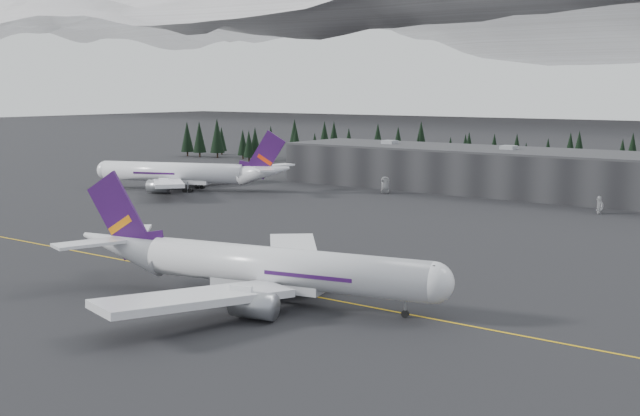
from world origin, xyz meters
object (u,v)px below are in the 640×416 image
Objects in this scene: jet_main at (252,266)px; gse_vehicle_b at (600,211)px; terminal at (541,173)px; jet_parked at (190,173)px; gse_vehicle_a at (385,191)px.

jet_main reaches higher than gse_vehicle_b.
terminal is 133.80m from jet_main.
jet_parked is 12.35× the size of gse_vehicle_a.
gse_vehicle_a is at bearing -171.85° from jet_parked.
gse_vehicle_a is at bearing -149.71° from terminal.
terminal is at bearing -140.33° from gse_vehicle_b.
jet_parked is at bearing 127.08° from jet_main.
gse_vehicle_a is 1.13× the size of gse_vehicle_b.
jet_main is 0.98× the size of jet_parked.
gse_vehicle_a is (-37.78, -22.07, -5.63)m from terminal.
terminal reaches higher than gse_vehicle_b.
jet_main is 120.93m from gse_vehicle_a.
terminal is 33.10× the size of gse_vehicle_a.
jet_main reaches higher than terminal.
gse_vehicle_b is (24.04, -23.84, -5.57)m from terminal.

